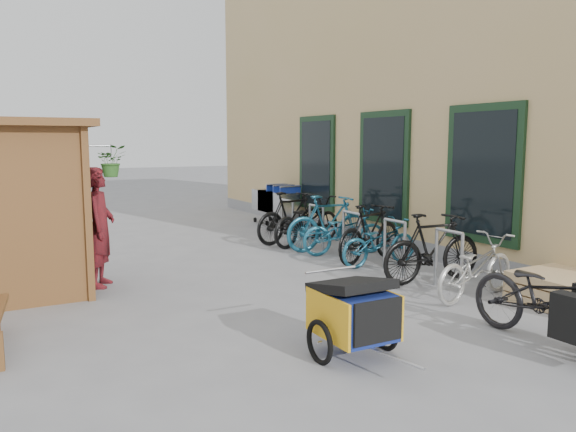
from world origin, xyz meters
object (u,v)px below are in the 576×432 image
person_kiosk (100,227)px  bike_7 (291,217)px  shopping_carts (275,201)px  bike_0 (476,267)px  bike_3 (370,233)px  kiosk (0,184)px  pallet_stack (568,291)px  child_trailer (353,311)px  cargo_bike (553,300)px  bike_4 (345,231)px  bike_2 (379,242)px  bike_6 (307,221)px  bike_1 (433,248)px  bike_5 (329,223)px

person_kiosk → bike_7: size_ratio=0.97×
shopping_carts → bike_0: size_ratio=0.99×
bike_3 → kiosk: bearing=69.3°
pallet_stack → bike_7: 5.81m
pallet_stack → child_trailer: 3.39m
cargo_bike → bike_4: 5.07m
bike_0 → pallet_stack: bearing=-149.0°
bike_2 → bike_6: 2.25m
bike_1 → bike_3: size_ratio=1.03×
child_trailer → bike_2: size_ratio=0.91×
pallet_stack → bike_7: bike_7 is taller
bike_0 → bike_4: bike_4 is taller
bike_4 → bike_3: bearing=-168.1°
bike_4 → bike_5: bearing=17.5°
bike_0 → bike_1: bearing=-16.9°
kiosk → cargo_bike: bearing=-44.1°
pallet_stack → bike_6: bearing=97.5°
pallet_stack → bike_0: 1.16m
kiosk → person_kiosk: 1.42m
person_kiosk → bike_0: bearing=-103.5°
kiosk → bike_5: kiosk is taller
kiosk → bike_3: size_ratio=1.45×
bike_5 → bike_4: bearing=-170.0°
person_kiosk → bike_2: size_ratio=1.14×
pallet_stack → bike_1: (-0.63, 1.81, 0.32)m
bike_3 → bike_7: bearing=-9.0°
pallet_stack → bike_5: (-0.63, 4.65, 0.33)m
cargo_bike → bike_5: (0.81, 5.46, 0.05)m
bike_7 → bike_5: bearing=-179.7°
kiosk → bike_1: bearing=-20.1°
bike_3 → bike_2: bearing=158.0°
kiosk → bike_6: (5.58, 1.49, -1.05)m
pallet_stack → bike_3: 3.49m
kiosk → bike_5: (5.64, 0.78, -1.01)m
shopping_carts → child_trailer: (-3.38, -8.14, -0.16)m
bike_7 → bike_1: bearing=171.8°
bike_1 → bike_4: bike_1 is taller
bike_1 → bike_2: 1.31m
person_kiosk → child_trailer: bearing=-135.1°
bike_5 → bike_6: bike_5 is taller
bike_4 → bike_5: 0.48m
cargo_bike → bike_6: bike_6 is taller
shopping_carts → cargo_bike: 9.04m
shopping_carts → cargo_bike: shopping_carts is taller
bike_0 → bike_6: bearing=-10.3°
person_kiosk → cargo_bike: bearing=-120.7°
pallet_stack → bike_6: bike_6 is taller
bike_5 → bike_2: bearing=-175.2°
bike_5 → cargo_bike: bearing=175.2°
cargo_bike → kiosk: bearing=134.8°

